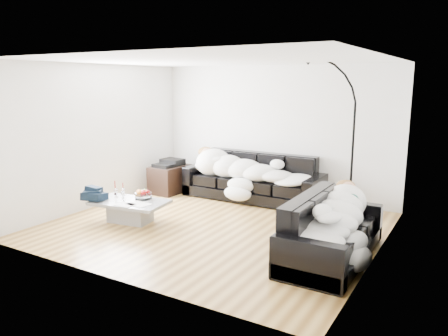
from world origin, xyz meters
The scene contains 24 objects.
ground centered at (0.00, 0.00, 0.00)m, with size 5.00×5.00×0.00m, color olive.
wall_back centered at (0.00, 2.25, 1.30)m, with size 5.00×0.02×2.60m, color silver.
wall_left centered at (-2.50, 0.00, 1.30)m, with size 0.02×4.50×2.60m, color silver.
wall_right centered at (2.50, 0.00, 1.30)m, with size 0.02×4.50×2.60m, color silver.
ceiling centered at (0.00, 0.00, 2.60)m, with size 5.00×5.00×0.00m, color white.
sofa_back centered at (-0.20, 1.74, 0.45)m, with size 2.73×0.94×0.89m, color black.
sofa_right centered at (2.01, -0.32, 0.41)m, with size 2.04×0.88×0.83m, color black.
sleeper_back centered at (-0.20, 1.69, 0.65)m, with size 2.31×0.80×0.46m, color white, non-canonical shape.
sleeper_right centered at (2.01, -0.32, 0.63)m, with size 1.75×0.74×0.43m, color white, non-canonical shape.
teal_cushion centered at (1.95, 0.31, 0.72)m, with size 0.36×0.30×0.20m, color #0A4635.
coffee_table centered at (-1.31, -0.53, 0.18)m, with size 1.22×0.71×0.36m, color #939699.
fruit_bowl centered at (-1.20, -0.32, 0.44)m, with size 0.28×0.28×0.17m, color white.
wine_glass_a centered at (-1.55, -0.43, 0.44)m, with size 0.07×0.07×0.16m, color white.
wine_glass_b centered at (-1.66, -0.48, 0.44)m, with size 0.07×0.07×0.16m, color white.
wine_glass_c centered at (-1.42, -0.57, 0.44)m, with size 0.07×0.07×0.16m, color white.
candle_left centered at (-1.81, -0.35, 0.48)m, with size 0.04×0.04×0.24m, color maroon.
candle_right centered at (-1.67, -0.30, 0.46)m, with size 0.04×0.04×0.21m, color maroon.
newspaper_a centered at (-1.05, -0.61, 0.36)m, with size 0.35×0.27×0.01m, color silver.
newspaper_b centered at (-1.23, -0.75, 0.36)m, with size 0.31×0.22×0.01m, color silver.
navy_jacket centered at (-1.83, -0.78, 0.53)m, with size 0.38×0.32×0.19m, color black, non-canonical shape.
shoes centered at (1.70, 0.06, 0.05)m, with size 0.45×0.32×0.10m, color #472311, non-canonical shape.
av_cabinet centered at (-1.96, 1.39, 0.28)m, with size 0.56×0.82×0.56m, color black.
stereo centered at (-1.96, 1.39, 0.63)m, with size 0.44×0.34×0.13m, color black.
floor_lamp centered at (1.76, 1.49, 1.20)m, with size 0.87×0.35×2.40m, color black, non-canonical shape.
Camera 1 is at (3.55, -5.71, 2.29)m, focal length 35.00 mm.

